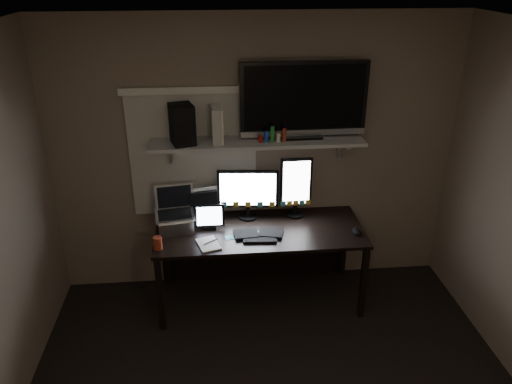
{
  "coord_description": "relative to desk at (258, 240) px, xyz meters",
  "views": [
    {
      "loc": [
        -0.39,
        -2.34,
        2.86
      ],
      "look_at": [
        -0.05,
        1.25,
        1.17
      ],
      "focal_mm": 35.0,
      "sensor_mm": 36.0,
      "label": 1
    }
  ],
  "objects": [
    {
      "name": "monitor_portrait",
      "position": [
        0.35,
        0.11,
        0.46
      ],
      "size": [
        0.29,
        0.06,
        0.57
      ],
      "primitive_type": "cube",
      "rotation": [
        0.0,
        0.0,
        0.03
      ],
      "color": "black",
      "rests_on": "desk"
    },
    {
      "name": "wall_shelf",
      "position": [
        0.0,
        0.08,
        0.91
      ],
      "size": [
        1.8,
        0.35,
        0.03
      ],
      "primitive_type": "cube",
      "color": "#B0B0AB",
      "rests_on": "back_wall"
    },
    {
      "name": "speaker",
      "position": [
        -0.62,
        0.05,
        1.09
      ],
      "size": [
        0.23,
        0.26,
        0.33
      ],
      "primitive_type": "cube",
      "rotation": [
        0.0,
        0.0,
        0.26
      ],
      "color": "black",
      "rests_on": "wall_shelf"
    },
    {
      "name": "desk",
      "position": [
        0.0,
        0.0,
        0.0
      ],
      "size": [
        1.8,
        0.75,
        0.73
      ],
      "color": "black",
      "rests_on": "floor"
    },
    {
      "name": "bottles",
      "position": [
        0.12,
        0.01,
        0.99
      ],
      "size": [
        0.21,
        0.11,
        0.13
      ],
      "primitive_type": null,
      "rotation": [
        0.0,
        0.0,
        0.33
      ],
      "color": "#A50F0C",
      "rests_on": "wall_shelf"
    },
    {
      "name": "sticky_notes",
      "position": [
        -0.13,
        -0.27,
        0.18
      ],
      "size": [
        0.31,
        0.23,
        0.0
      ],
      "primitive_type": null,
      "rotation": [
        0.0,
        0.0,
        -0.03
      ],
      "color": "gold",
      "rests_on": "desk"
    },
    {
      "name": "laptop",
      "position": [
        -0.72,
        -0.07,
        0.36
      ],
      "size": [
        0.37,
        0.31,
        0.37
      ],
      "primitive_type": "cube",
      "rotation": [
        0.0,
        0.0,
        0.14
      ],
      "color": "#ABABB0",
      "rests_on": "desk"
    },
    {
      "name": "ceiling",
      "position": [
        0.0,
        -1.55,
        1.95
      ],
      "size": [
        3.6,
        3.6,
        0.0
      ],
      "primitive_type": "plane",
      "rotation": [
        3.14,
        0.0,
        0.0
      ],
      "color": "silver",
      "rests_on": "back_wall"
    },
    {
      "name": "keyboard",
      "position": [
        -0.02,
        -0.22,
        0.19
      ],
      "size": [
        0.44,
        0.2,
        0.03
      ],
      "primitive_type": "cube",
      "rotation": [
        0.0,
        0.0,
        -0.07
      ],
      "color": "black",
      "rests_on": "desk"
    },
    {
      "name": "notepad",
      "position": [
        -0.45,
        -0.34,
        0.18
      ],
      "size": [
        0.22,
        0.26,
        0.01
      ],
      "primitive_type": "cube",
      "rotation": [
        0.0,
        0.0,
        0.28
      ],
      "color": "silver",
      "rests_on": "desk"
    },
    {
      "name": "window_blinds",
      "position": [
        -0.55,
        0.24,
        0.75
      ],
      "size": [
        1.1,
        0.02,
        1.1
      ],
      "primitive_type": "cube",
      "color": "silver",
      "rests_on": "back_wall"
    },
    {
      "name": "tablet",
      "position": [
        -0.43,
        -0.06,
        0.29
      ],
      "size": [
        0.26,
        0.11,
        0.23
      ],
      "primitive_type": "cube",
      "rotation": [
        0.0,
        0.0,
        0.0
      ],
      "color": "black",
      "rests_on": "desk"
    },
    {
      "name": "mouse",
      "position": [
        0.82,
        -0.27,
        0.2
      ],
      "size": [
        0.07,
        0.11,
        0.04
      ],
      "primitive_type": "ellipsoid",
      "rotation": [
        0.0,
        0.0,
        0.03
      ],
      "color": "black",
      "rests_on": "desk"
    },
    {
      "name": "cup",
      "position": [
        -0.85,
        -0.36,
        0.23
      ],
      "size": [
        0.07,
        0.07,
        0.11
      ],
      "primitive_type": "cylinder",
      "rotation": [
        0.0,
        0.0,
        -0.02
      ],
      "color": "maroon",
      "rests_on": "desk"
    },
    {
      "name": "monitor_landscape",
      "position": [
        -0.08,
        0.11,
        0.41
      ],
      "size": [
        0.54,
        0.11,
        0.47
      ],
      "primitive_type": "cube",
      "rotation": [
        0.0,
        0.0,
        -0.09
      ],
      "color": "black",
      "rests_on": "desk"
    },
    {
      "name": "tv",
      "position": [
        0.39,
        0.12,
        1.25
      ],
      "size": [
        1.07,
        0.21,
        0.64
      ],
      "primitive_type": "cube",
      "rotation": [
        0.0,
        0.0,
        0.02
      ],
      "color": "black",
      "rests_on": "wall_shelf"
    },
    {
      "name": "back_wall",
      "position": [
        0.0,
        0.25,
        0.7
      ],
      "size": [
        3.6,
        0.0,
        3.6
      ],
      "primitive_type": "plane",
      "rotation": [
        1.57,
        0.0,
        0.0
      ],
      "color": "#826E5D",
      "rests_on": "floor"
    },
    {
      "name": "file_sorter",
      "position": [
        -0.48,
        0.11,
        0.33
      ],
      "size": [
        0.26,
        0.16,
        0.31
      ],
      "primitive_type": "cube",
      "rotation": [
        0.0,
        0.0,
        0.19
      ],
      "color": "black",
      "rests_on": "desk"
    },
    {
      "name": "game_console",
      "position": [
        -0.34,
        0.09,
        1.07
      ],
      "size": [
        0.11,
        0.25,
        0.29
      ],
      "primitive_type": "cube",
      "rotation": [
        0.0,
        0.0,
        0.13
      ],
      "color": "beige",
      "rests_on": "wall_shelf"
    }
  ]
}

